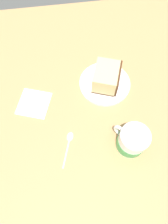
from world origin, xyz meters
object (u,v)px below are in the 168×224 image
object	(u,v)px
teaspoon	(69,142)
folded_napkin	(34,103)
small_plate	(105,83)
cake_slice	(107,77)
tea_mug	(132,141)

from	to	relation	value
teaspoon	folded_napkin	xyz separation A→B (cm)	(-14.86, -10.06, -0.05)
small_plate	cake_slice	size ratio (longest dim) A/B	1.43
cake_slice	folded_napkin	size ratio (longest dim) A/B	1.23
teaspoon	cake_slice	bearing A→B (deg)	141.53
small_plate	tea_mug	xyz separation A→B (cm)	(22.39, 3.34, 2.90)
tea_mug	teaspoon	distance (cm)	18.71
tea_mug	folded_napkin	bearing A→B (deg)	-123.09
tea_mug	folded_napkin	size ratio (longest dim) A/B	0.95
small_plate	cake_slice	distance (cm)	3.60
teaspoon	small_plate	bearing A→B (deg)	142.15
tea_mug	cake_slice	bearing A→B (deg)	-172.13
tea_mug	teaspoon	bearing A→B (deg)	-100.85
small_plate	folded_napkin	world-z (taller)	small_plate
tea_mug	teaspoon	xyz separation A→B (cm)	(-3.46, -18.05, -3.49)
tea_mug	folded_napkin	world-z (taller)	tea_mug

